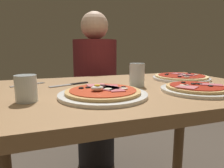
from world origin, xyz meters
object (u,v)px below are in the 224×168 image
at_px(knife, 72,84).
at_px(salt_shaker, 141,71).
at_px(pizza_across_left, 196,89).
at_px(pizza_across_right, 181,77).
at_px(water_glass_near, 137,77).
at_px(dining_table, 125,113).
at_px(pizza_foreground, 103,93).
at_px(water_glass_far, 26,90).
at_px(fork, 25,85).
at_px(diner_person, 96,96).

bearing_deg(knife, salt_shaker, 18.28).
bearing_deg(pizza_across_left, pizza_across_right, 62.63).
bearing_deg(water_glass_near, dining_table, 179.52).
xyz_separation_m(pizza_foreground, pizza_across_right, (0.52, 0.24, 0.00)).
bearing_deg(water_glass_far, pizza_across_left, -5.03).
xyz_separation_m(dining_table, fork, (-0.42, 0.19, 0.12)).
height_order(water_glass_near, fork, water_glass_near).
relative_size(dining_table, knife, 6.62).
distance_m(pizza_across_right, knife, 0.59).
relative_size(water_glass_near, fork, 0.70).
bearing_deg(dining_table, pizza_foreground, -136.98).
height_order(dining_table, fork, fork).
bearing_deg(dining_table, knife, 147.96).
bearing_deg(pizza_across_right, salt_shaker, 131.81).
distance_m(pizza_across_left, water_glass_near, 0.25).
bearing_deg(fork, knife, -13.95).
height_order(pizza_across_right, salt_shaker, salt_shaker).
distance_m(dining_table, water_glass_near, 0.17).
bearing_deg(salt_shaker, diner_person, 116.02).
bearing_deg(pizza_across_right, water_glass_far, -163.68).
height_order(fork, diner_person, diner_person).
xyz_separation_m(dining_table, pizza_foreground, (-0.14, -0.13, 0.13)).
bearing_deg(diner_person, water_glass_near, 91.99).
xyz_separation_m(water_glass_far, diner_person, (0.43, 0.78, -0.23)).
xyz_separation_m(pizza_across_right, water_glass_near, (-0.32, -0.10, 0.03)).
bearing_deg(water_glass_near, fork, 158.69).
height_order(pizza_foreground, pizza_across_right, pizza_foreground).
height_order(pizza_foreground, diner_person, diner_person).
bearing_deg(water_glass_far, knife, 54.88).
distance_m(pizza_foreground, pizza_across_right, 0.57).
relative_size(pizza_across_left, pizza_across_right, 0.91).
distance_m(pizza_across_left, knife, 0.54).
xyz_separation_m(water_glass_near, water_glass_far, (-0.45, -0.12, -0.01)).
bearing_deg(pizza_foreground, salt_shaker, 48.63).
xyz_separation_m(fork, diner_person, (0.45, 0.47, -0.19)).
distance_m(fork, salt_shaker, 0.65).
bearing_deg(diner_person, knife, 64.79).
xyz_separation_m(water_glass_far, knife, (0.18, 0.26, -0.03)).
bearing_deg(pizza_foreground, fork, 131.11).
bearing_deg(pizza_foreground, knife, 104.95).
relative_size(pizza_across_left, water_glass_near, 2.66).
xyz_separation_m(pizza_foreground, fork, (-0.28, 0.32, -0.01)).
bearing_deg(knife, diner_person, 64.79).
bearing_deg(water_glass_near, pizza_across_right, 17.90).
xyz_separation_m(pizza_across_left, fork, (-0.65, 0.36, -0.01)).
relative_size(pizza_foreground, pizza_across_left, 1.15).
bearing_deg(water_glass_near, salt_shaker, 59.54).
xyz_separation_m(pizza_across_left, salt_shaker, (-0.01, 0.45, 0.02)).
distance_m(pizza_foreground, water_glass_far, 0.25).
relative_size(pizza_foreground, water_glass_far, 3.69).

